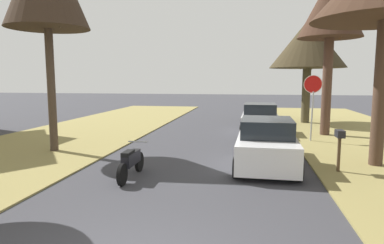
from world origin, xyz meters
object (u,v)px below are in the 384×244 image
at_px(curbside_mailbox, 340,139).
at_px(street_tree_right_mid_b, 331,9).
at_px(stop_sign_far, 313,94).
at_px(parked_sedan_white, 266,144).
at_px(street_tree_right_far, 308,44).
at_px(parked_motorcycle, 131,162).
at_px(parked_sedan_silver, 260,119).

bearing_deg(curbside_mailbox, street_tree_right_mid_b, 81.48).
xyz_separation_m(stop_sign_far, parked_sedan_white, (-2.21, -4.70, -1.47)).
xyz_separation_m(street_tree_right_mid_b, street_tree_right_far, (-0.22, 4.85, -1.19)).
height_order(stop_sign_far, parked_motorcycle, stop_sign_far).
xyz_separation_m(stop_sign_far, street_tree_right_mid_b, (0.99, 1.89, 4.02)).
bearing_deg(parked_sedan_silver, street_tree_right_mid_b, -6.43).
height_order(parked_sedan_white, curbside_mailbox, parked_sedan_white).
distance_m(street_tree_right_mid_b, parked_sedan_white, 9.16).
distance_m(street_tree_right_mid_b, curbside_mailbox, 8.89).
xyz_separation_m(street_tree_right_far, curbside_mailbox, (-0.85, -12.01, -3.97)).
height_order(parked_sedan_silver, parked_motorcycle, parked_sedan_silver).
xyz_separation_m(stop_sign_far, parked_sedan_silver, (-2.23, 2.26, -1.47)).
relative_size(stop_sign_far, parked_sedan_white, 0.67).
bearing_deg(street_tree_right_far, stop_sign_far, -96.50).
height_order(stop_sign_far, parked_sedan_white, stop_sign_far).
height_order(parked_motorcycle, curbside_mailbox, curbside_mailbox).
height_order(street_tree_right_mid_b, street_tree_right_far, street_tree_right_mid_b).
bearing_deg(parked_sedan_white, stop_sign_far, 64.84).
xyz_separation_m(parked_sedan_white, parked_sedan_silver, (-0.02, 6.96, 0.00)).
bearing_deg(street_tree_right_far, curbside_mailbox, -94.04).
relative_size(street_tree_right_far, curbside_mailbox, 5.16).
distance_m(parked_sedan_white, parked_sedan_silver, 6.96).
distance_m(parked_sedan_silver, curbside_mailbox, 7.83).
height_order(street_tree_right_mid_b, curbside_mailbox, street_tree_right_mid_b).
relative_size(parked_motorcycle, curbside_mailbox, 1.61).
bearing_deg(parked_motorcycle, street_tree_right_far, 63.20).
bearing_deg(stop_sign_far, parked_motorcycle, -131.69).
distance_m(stop_sign_far, street_tree_right_far, 7.36).
distance_m(stop_sign_far, curbside_mailbox, 5.39).
bearing_deg(parked_sedan_white, street_tree_right_far, 75.42).
relative_size(stop_sign_far, parked_motorcycle, 1.45).
bearing_deg(parked_sedan_white, curbside_mailbox, -14.71).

